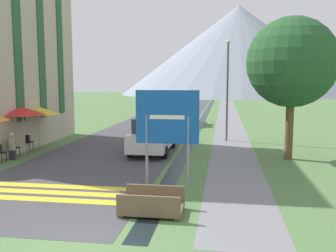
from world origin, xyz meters
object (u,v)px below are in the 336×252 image
object	(u,v)px
streetlamp	(227,82)
cafe_umbrella_middle_red	(23,111)
footbridge	(152,205)
parked_car_far	(181,113)
cafe_chair_middle	(13,147)
person_seated_far	(12,145)
tree_by_path	(292,63)
cafe_chair_far_left	(27,141)
cafe_umbrella_rear_yellow	(38,111)
road_sign	(167,124)
parked_car_near	(153,135)

from	to	relation	value
streetlamp	cafe_umbrella_middle_red	bearing A→B (deg)	-149.80
footbridge	parked_car_far	bearing A→B (deg)	94.25
cafe_chair_middle	person_seated_far	world-z (taller)	person_seated_far
person_seated_far	tree_by_path	world-z (taller)	tree_by_path
parked_car_far	cafe_chair_far_left	size ratio (longest dim) A/B	5.18
cafe_chair_far_left	cafe_umbrella_rear_yellow	distance (m)	1.80
cafe_chair_middle	cafe_umbrella_rear_yellow	xyz separation A→B (m)	(-0.04, 2.63, 1.50)
cafe_umbrella_middle_red	cafe_chair_middle	bearing A→B (deg)	-100.88
footbridge	parked_car_far	distance (m)	20.81
cafe_chair_middle	cafe_umbrella_rear_yellow	bearing A→B (deg)	84.83
road_sign	cafe_chair_middle	bearing A→B (deg)	155.88
person_seated_far	streetlamp	size ratio (longest dim) A/B	0.21
parked_car_near	cafe_chair_far_left	bearing A→B (deg)	-175.26
cafe_umbrella_rear_yellow	cafe_umbrella_middle_red	bearing A→B (deg)	-84.64
parked_car_far	tree_by_path	xyz separation A→B (m)	(6.44, -12.83, 3.50)
parked_car_far	cafe_chair_middle	xyz separation A→B (m)	(-6.34, -14.38, -0.40)
cafe_umbrella_rear_yellow	road_sign	bearing A→B (deg)	-37.89
parked_car_far	parked_car_near	bearing A→B (deg)	-90.27
footbridge	parked_car_near	world-z (taller)	parked_car_near
person_seated_far	tree_by_path	bearing A→B (deg)	9.43
road_sign	footbridge	bearing A→B (deg)	-89.91
parked_car_far	cafe_chair_middle	size ratio (longest dim) A/B	5.18
road_sign	cafe_chair_far_left	bearing A→B (deg)	147.41
road_sign	parked_car_far	bearing A→B (deg)	94.91
parked_car_near	tree_by_path	bearing A→B (deg)	-5.57
cafe_chair_middle	cafe_umbrella_middle_red	bearing A→B (deg)	73.09
cafe_chair_far_left	cafe_umbrella_rear_yellow	xyz separation A→B (m)	(0.18, 0.99, 1.50)
parked_car_near	parked_car_far	world-z (taller)	same
cafe_chair_middle	streetlamp	bearing A→B (deg)	26.85
person_seated_far	streetlamp	bearing A→B (deg)	35.69
cafe_chair_middle	tree_by_path	world-z (taller)	tree_by_path
parked_car_near	tree_by_path	size ratio (longest dim) A/B	0.71
parked_car_far	person_seated_far	xyz separation A→B (m)	(-6.08, -14.90, -0.21)
cafe_chair_middle	streetlamp	world-z (taller)	streetlamp
parked_car_near	cafe_umbrella_middle_red	world-z (taller)	cafe_umbrella_middle_red
person_seated_far	cafe_umbrella_middle_red	bearing A→B (deg)	95.70
footbridge	tree_by_path	xyz separation A→B (m)	(4.90, 7.92, 4.19)
streetlamp	parked_car_far	bearing A→B (deg)	114.69
footbridge	person_seated_far	world-z (taller)	person_seated_far
road_sign	parked_car_near	distance (m)	6.06
person_seated_far	streetlamp	xyz separation A→B (m)	(9.72, 6.98, 2.79)
cafe_chair_middle	cafe_umbrella_rear_yellow	size ratio (longest dim) A/B	0.37
parked_car_far	cafe_chair_far_left	world-z (taller)	parked_car_far
footbridge	streetlamp	xyz separation A→B (m)	(2.10, 12.82, 3.27)
footbridge	cafe_umbrella_rear_yellow	xyz separation A→B (m)	(-7.92, 9.00, 1.79)
parked_car_near	tree_by_path	distance (m)	7.41
footbridge	cafe_chair_middle	distance (m)	10.14
tree_by_path	streetlamp	bearing A→B (deg)	119.73
parked_car_near	cafe_chair_far_left	xyz separation A→B (m)	(-6.50, -0.54, -0.40)
cafe_umbrella_middle_red	streetlamp	xyz separation A→B (m)	(9.84, 5.73, 1.35)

